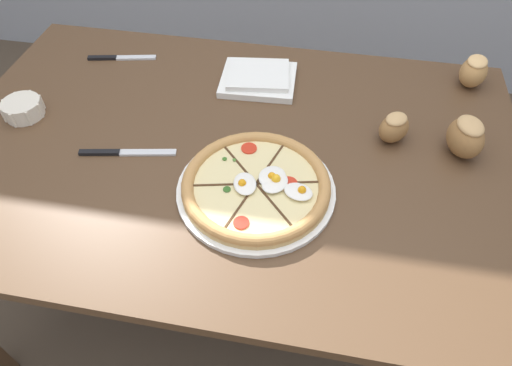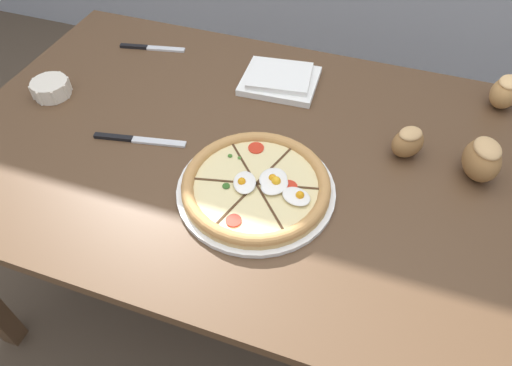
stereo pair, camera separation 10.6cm
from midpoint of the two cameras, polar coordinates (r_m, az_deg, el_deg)
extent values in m
plane|color=brown|center=(1.80, 0.30, -13.06)|extent=(12.00, 12.00, 0.00)
cube|color=#513823|center=(1.21, 0.44, 4.30)|extent=(1.51, 1.00, 0.03)
cube|color=#513823|center=(2.01, -14.92, 9.21)|extent=(0.06, 0.06, 0.73)
cube|color=#513823|center=(1.81, 27.03, -0.63)|extent=(0.06, 0.06, 0.73)
cylinder|color=white|center=(1.08, 2.81, -1.01)|extent=(0.38, 0.38, 0.01)
cylinder|color=tan|center=(1.07, 2.83, -0.59)|extent=(0.35, 0.35, 0.01)
cylinder|color=beige|center=(1.06, 2.85, -0.32)|extent=(0.30, 0.30, 0.00)
torus|color=tan|center=(1.06, 2.85, -0.27)|extent=(0.35, 0.35, 0.03)
cube|color=#472D19|center=(1.02, 0.45, -2.81)|extent=(0.05, 0.15, 0.00)
cube|color=#472D19|center=(1.02, 4.70, -3.16)|extent=(0.11, 0.11, 0.00)
cube|color=#472D19|center=(1.06, 6.93, -0.58)|extent=(0.15, 0.04, 0.00)
cube|color=#472D19|center=(1.11, 5.07, 2.11)|extent=(0.05, 0.15, 0.00)
cube|color=#472D19|center=(1.11, 1.16, 2.43)|extent=(0.11, 0.11, 0.00)
cube|color=#472D19|center=(1.07, -1.21, 0.08)|extent=(0.15, 0.04, 0.00)
cylinder|color=red|center=(1.14, 2.66, 4.26)|extent=(0.04, 0.04, 0.00)
cylinder|color=red|center=(1.06, 6.97, -0.65)|extent=(0.04, 0.04, 0.00)
cylinder|color=red|center=(0.99, 0.24, -4.90)|extent=(0.04, 0.04, 0.00)
ellipsoid|color=white|center=(1.04, 7.98, -1.83)|extent=(0.08, 0.07, 0.01)
sphere|color=orange|center=(1.03, 8.45, -1.68)|extent=(0.02, 0.02, 0.02)
ellipsoid|color=white|center=(1.06, 5.00, 0.38)|extent=(0.07, 0.08, 0.01)
sphere|color=orange|center=(1.06, 4.94, 0.50)|extent=(0.02, 0.02, 0.02)
ellipsoid|color=white|center=(1.05, 1.44, -0.09)|extent=(0.07, 0.08, 0.01)
sphere|color=orange|center=(1.05, 1.09, 0.04)|extent=(0.02, 0.02, 0.02)
ellipsoid|color=white|center=(1.05, 5.21, -0.40)|extent=(0.08, 0.09, 0.01)
sphere|color=#F4AD1E|center=(1.05, 5.40, 0.11)|extent=(0.02, 0.02, 0.02)
cylinder|color=#477A2D|center=(1.12, 0.62, 3.01)|extent=(0.01, 0.01, 0.00)
cylinder|color=#386B23|center=(1.04, 9.33, -2.36)|extent=(0.01, 0.01, 0.00)
cylinder|color=#2D5B1E|center=(1.05, -0.89, -0.53)|extent=(0.02, 0.02, 0.00)
cylinder|color=#386B23|center=(1.12, -0.57, 3.28)|extent=(0.01, 0.01, 0.00)
cylinder|color=silver|center=(1.45, -22.36, 10.81)|extent=(0.10, 0.10, 0.05)
cylinder|color=#AD1423|center=(1.44, -22.43, 10.99)|extent=(0.08, 0.08, 0.03)
cylinder|color=silver|center=(1.42, -20.67, 10.52)|extent=(0.01, 0.01, 0.04)
cylinder|color=silver|center=(1.45, -20.39, 11.48)|extent=(0.01, 0.01, 0.04)
cylinder|color=silver|center=(1.48, -21.25, 12.02)|extent=(0.01, 0.01, 0.04)
cylinder|color=silver|center=(1.49, -22.72, 11.84)|extent=(0.01, 0.01, 0.04)
cylinder|color=silver|center=(1.48, -23.98, 11.07)|extent=(0.01, 0.01, 0.04)
cylinder|color=silver|center=(1.45, -24.33, 10.12)|extent=(0.01, 0.01, 0.04)
cylinder|color=silver|center=(1.42, -23.51, 9.54)|extent=(0.01, 0.01, 0.04)
cylinder|color=silver|center=(1.40, -21.98, 9.70)|extent=(0.01, 0.01, 0.04)
cube|color=white|center=(1.40, 5.22, 12.50)|extent=(0.23, 0.20, 0.02)
cube|color=white|center=(1.39, 5.27, 13.10)|extent=(0.20, 0.18, 0.02)
ellipsoid|color=olive|center=(1.22, 20.82, 4.58)|extent=(0.11, 0.11, 0.07)
ellipsoid|color=tan|center=(1.20, 21.21, 5.64)|extent=(0.08, 0.08, 0.02)
ellipsoid|color=olive|center=(1.23, 28.60, 2.36)|extent=(0.11, 0.13, 0.10)
ellipsoid|color=tan|center=(1.21, 29.26, 3.66)|extent=(0.08, 0.09, 0.03)
ellipsoid|color=#B27F47|center=(1.49, 30.53, 9.60)|extent=(0.10, 0.12, 0.09)
ellipsoid|color=#EAB775|center=(1.47, 31.06, 10.65)|extent=(0.08, 0.08, 0.03)
cube|color=silver|center=(1.21, -9.61, 4.94)|extent=(0.14, 0.05, 0.01)
cube|color=black|center=(1.25, -15.11, 5.44)|extent=(0.11, 0.04, 0.01)
cube|color=silver|center=(1.57, -9.25, 16.13)|extent=(0.13, 0.05, 0.01)
cube|color=black|center=(1.60, -13.15, 16.22)|extent=(0.09, 0.03, 0.01)
camera|label=1|loc=(0.05, -87.13, 3.18)|focal=32.00mm
camera|label=2|loc=(0.05, 92.87, -3.18)|focal=32.00mm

